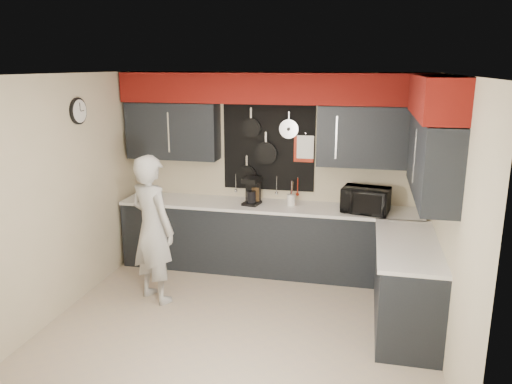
% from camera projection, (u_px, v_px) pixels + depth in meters
% --- Properties ---
extents(ground, '(4.00, 4.00, 0.00)m').
position_uv_depth(ground, '(241.00, 322.00, 5.36)').
color(ground, tan).
rests_on(ground, ground).
extents(back_wall_assembly, '(4.00, 0.36, 2.60)m').
position_uv_depth(back_wall_assembly, '(271.00, 119.00, 6.37)').
color(back_wall_assembly, beige).
rests_on(back_wall_assembly, ground).
extents(right_wall_assembly, '(0.36, 3.50, 2.60)m').
position_uv_depth(right_wall_assembly, '(435.00, 146.00, 4.73)').
color(right_wall_assembly, beige).
rests_on(right_wall_assembly, ground).
extents(left_wall_assembly, '(0.05, 3.50, 2.60)m').
position_uv_depth(left_wall_assembly, '(64.00, 192.00, 5.46)').
color(left_wall_assembly, beige).
rests_on(left_wall_assembly, ground).
extents(base_cabinets, '(3.95, 2.20, 0.92)m').
position_uv_depth(base_cabinets, '(301.00, 249.00, 6.21)').
color(base_cabinets, black).
rests_on(base_cabinets, ground).
extents(microwave, '(0.62, 0.48, 0.31)m').
position_uv_depth(microwave, '(366.00, 200.00, 6.12)').
color(microwave, black).
rests_on(microwave, base_cabinets).
extents(knife_block, '(0.11, 0.11, 0.22)m').
position_uv_depth(knife_block, '(256.00, 195.00, 6.54)').
color(knife_block, '#321F0F').
rests_on(knife_block, base_cabinets).
extents(utensil_crock, '(0.11, 0.11, 0.14)m').
position_uv_depth(utensil_crock, '(291.00, 200.00, 6.45)').
color(utensil_crock, white).
rests_on(utensil_crock, base_cabinets).
extents(coffee_maker, '(0.24, 0.27, 0.36)m').
position_uv_depth(coffee_maker, '(252.00, 190.00, 6.48)').
color(coffee_maker, black).
rests_on(coffee_maker, base_cabinets).
extents(person, '(0.75, 0.66, 1.73)m').
position_uv_depth(person, '(153.00, 229.00, 5.70)').
color(person, '#BBBBB8').
rests_on(person, ground).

